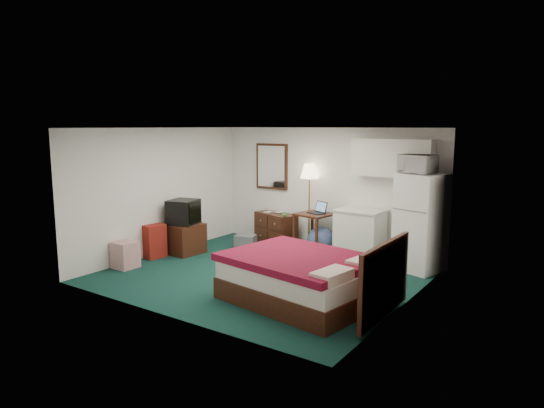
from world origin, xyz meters
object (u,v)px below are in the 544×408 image
Objects in this scene: dresser at (276,228)px; bed at (302,279)px; suitcase at (155,241)px; floor_lamp at (309,206)px; fridge at (421,223)px; kitchen_counter at (360,235)px; tv_stand at (185,239)px; desk at (314,233)px.

dresser and bed have the same top height.
dresser reaches higher than suitcase.
fridge is (2.42, -0.28, -0.02)m from floor_lamp.
kitchen_counter is at bearing 42.61° from suitcase.
kitchen_counter is at bearing -170.16° from fridge.
kitchen_counter is 1.27m from fridge.
bed is 3.57m from suitcase.
floor_lamp is 3.19m from suitcase.
bed is 3.45m from tv_stand.
floor_lamp is at bearing 48.67° from tv_stand.
dresser is at bearing 138.74° from bed.
fridge is 2.64× the size of tv_stand.
dresser is 1.49× the size of suitcase.
fridge is (2.13, 0.01, 0.46)m from desk.
fridge is at bearing -6.69° from floor_lamp.
desk is (0.30, -0.29, -0.48)m from floor_lamp.
floor_lamp reaches higher than bed.
floor_lamp is 1.03× the size of fridge.
suitcase is (-2.06, -2.37, -0.56)m from floor_lamp.
dresser is at bearing 63.09° from tv_stand.
suitcase is (-3.29, -2.21, -0.14)m from kitchen_counter.
kitchen_counter is 3.97m from suitcase.
kitchen_counter is (2.01, -0.09, 0.13)m from dresser.
suitcase is at bearing -145.22° from kitchen_counter.
fridge is at bearing 12.07° from dresser.
desk is 1.24× the size of tv_stand.
tv_stand is (-3.31, 0.97, -0.03)m from bed.
desk is at bearing 124.34° from bed.
bed is at bearing -12.25° from tv_stand.
kitchen_counter is at bearing 32.31° from tv_stand.
kitchen_counter is at bearing -7.39° from floor_lamp.
fridge is 4.54m from tv_stand.
floor_lamp is at bearing 126.88° from bed.
desk is at bearing 39.48° from tv_stand.
fridge reaches higher than bed.
bed reaches higher than tv_stand.
floor_lamp is at bearing 20.99° from dresser.
fridge is at bearing 9.30° from desk.
kitchen_counter is 3.46m from tv_stand.
fridge reaches higher than dresser.
kitchen_counter is (1.23, -0.16, -0.42)m from floor_lamp.
dresser reaches higher than tv_stand.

